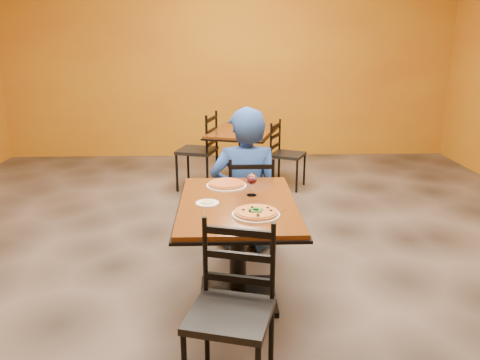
{
  "coord_description": "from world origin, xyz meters",
  "views": [
    {
      "loc": [
        -0.1,
        -3.64,
        1.84
      ],
      "look_at": [
        0.02,
        -0.3,
        0.85
      ],
      "focal_mm": 35.95,
      "sensor_mm": 36.0,
      "label": 1
    }
  ],
  "objects_px": {
    "table_main": "(238,228)",
    "side_plate": "(207,203)",
    "table_second": "(243,146)",
    "diner": "(245,179)",
    "pizza_far": "(226,184)",
    "plate_far": "(226,186)",
    "chair_second_left": "(197,151)",
    "chair_second_right": "(288,155)",
    "chair_main_far": "(250,202)",
    "pizza_main": "(256,212)",
    "chair_main_near": "(230,316)",
    "wine_glass": "(252,183)",
    "plate_main": "(256,214)"
  },
  "relations": [
    {
      "from": "chair_second_left",
      "to": "side_plate",
      "type": "distance_m",
      "value": 2.78
    },
    {
      "from": "diner",
      "to": "side_plate",
      "type": "bearing_deg",
      "value": 72.2
    },
    {
      "from": "chair_second_left",
      "to": "plate_far",
      "type": "bearing_deg",
      "value": 25.07
    },
    {
      "from": "pizza_far",
      "to": "chair_second_right",
      "type": "bearing_deg",
      "value": 71.25
    },
    {
      "from": "pizza_far",
      "to": "plate_far",
      "type": "bearing_deg",
      "value": 0.0
    },
    {
      "from": "chair_second_right",
      "to": "wine_glass",
      "type": "xyz_separation_m",
      "value": [
        -0.62,
        -2.58,
        0.42
      ]
    },
    {
      "from": "plate_main",
      "to": "plate_far",
      "type": "distance_m",
      "value": 0.66
    },
    {
      "from": "side_plate",
      "to": "table_main",
      "type": "bearing_deg",
      "value": 8.13
    },
    {
      "from": "chair_second_right",
      "to": "chair_main_near",
      "type": "bearing_deg",
      "value": -167.33
    },
    {
      "from": "chair_second_left",
      "to": "side_plate",
      "type": "bearing_deg",
      "value": 21.06
    },
    {
      "from": "diner",
      "to": "wine_glass",
      "type": "bearing_deg",
      "value": 90.48
    },
    {
      "from": "table_main",
      "to": "table_second",
      "type": "bearing_deg",
      "value": 86.88
    },
    {
      "from": "chair_second_right",
      "to": "side_plate",
      "type": "height_order",
      "value": "chair_second_right"
    },
    {
      "from": "pizza_far",
      "to": "side_plate",
      "type": "bearing_deg",
      "value": -108.47
    },
    {
      "from": "plate_far",
      "to": "side_plate",
      "type": "bearing_deg",
      "value": -108.47
    },
    {
      "from": "table_main",
      "to": "wine_glass",
      "type": "relative_size",
      "value": 6.83
    },
    {
      "from": "pizza_main",
      "to": "pizza_far",
      "type": "bearing_deg",
      "value": 106.12
    },
    {
      "from": "table_second",
      "to": "diner",
      "type": "bearing_deg",
      "value": -91.61
    },
    {
      "from": "table_main",
      "to": "wine_glass",
      "type": "bearing_deg",
      "value": 54.0
    },
    {
      "from": "chair_main_near",
      "to": "plate_main",
      "type": "height_order",
      "value": "chair_main_near"
    },
    {
      "from": "pizza_far",
      "to": "plate_main",
      "type": "bearing_deg",
      "value": -73.88
    },
    {
      "from": "table_main",
      "to": "side_plate",
      "type": "distance_m",
      "value": 0.29
    },
    {
      "from": "diner",
      "to": "side_plate",
      "type": "height_order",
      "value": "diner"
    },
    {
      "from": "chair_main_far",
      "to": "wine_glass",
      "type": "relative_size",
      "value": 4.87
    },
    {
      "from": "chair_main_near",
      "to": "diner",
      "type": "bearing_deg",
      "value": 100.47
    },
    {
      "from": "table_main",
      "to": "side_plate",
      "type": "xyz_separation_m",
      "value": [
        -0.21,
        -0.03,
        0.2
      ]
    },
    {
      "from": "chair_second_left",
      "to": "pizza_main",
      "type": "xyz_separation_m",
      "value": [
        0.53,
        -2.98,
        0.29
      ]
    },
    {
      "from": "pizza_far",
      "to": "chair_main_near",
      "type": "bearing_deg",
      "value": -89.89
    },
    {
      "from": "chair_main_far",
      "to": "chair_second_left",
      "type": "distance_m",
      "value": 1.92
    },
    {
      "from": "wine_glass",
      "to": "chair_second_right",
      "type": "bearing_deg",
      "value": 76.53
    },
    {
      "from": "chair_main_near",
      "to": "diner",
      "type": "relative_size",
      "value": 0.72
    },
    {
      "from": "pizza_main",
      "to": "wine_glass",
      "type": "xyz_separation_m",
      "value": [
        -0.0,
        0.4,
        0.07
      ]
    },
    {
      "from": "table_second",
      "to": "wine_glass",
      "type": "relative_size",
      "value": 6.95
    },
    {
      "from": "table_second",
      "to": "chair_second_right",
      "type": "xyz_separation_m",
      "value": [
        0.57,
        0.0,
        -0.13
      ]
    },
    {
      "from": "pizza_far",
      "to": "chair_main_far",
      "type": "bearing_deg",
      "value": 67.81
    },
    {
      "from": "chair_main_far",
      "to": "chair_second_right",
      "type": "distance_m",
      "value": 1.92
    },
    {
      "from": "table_second",
      "to": "chair_main_near",
      "type": "relative_size",
      "value": 1.36
    },
    {
      "from": "side_plate",
      "to": "chair_second_right",
      "type": "bearing_deg",
      "value": 71.29
    },
    {
      "from": "chair_main_near",
      "to": "table_second",
      "type": "bearing_deg",
      "value": 102.19
    },
    {
      "from": "table_second",
      "to": "pizza_main",
      "type": "bearing_deg",
      "value": -90.77
    },
    {
      "from": "table_second",
      "to": "pizza_far",
      "type": "distance_m",
      "value": 2.37
    },
    {
      "from": "chair_second_right",
      "to": "pizza_main",
      "type": "xyz_separation_m",
      "value": [
        -0.61,
        -2.98,
        0.35
      ]
    },
    {
      "from": "table_second",
      "to": "chair_second_right",
      "type": "height_order",
      "value": "chair_second_right"
    },
    {
      "from": "chair_main_near",
      "to": "pizza_main",
      "type": "relative_size",
      "value": 3.25
    },
    {
      "from": "wine_glass",
      "to": "diner",
      "type": "bearing_deg",
      "value": 90.46
    },
    {
      "from": "chair_main_far",
      "to": "pizza_far",
      "type": "relative_size",
      "value": 3.13
    },
    {
      "from": "table_second",
      "to": "side_plate",
      "type": "relative_size",
      "value": 7.82
    },
    {
      "from": "table_main",
      "to": "diner",
      "type": "bearing_deg",
      "value": 83.98
    },
    {
      "from": "table_second",
      "to": "chair_second_left",
      "type": "relative_size",
      "value": 1.29
    },
    {
      "from": "table_second",
      "to": "pizza_main",
      "type": "xyz_separation_m",
      "value": [
        -0.04,
        -2.98,
        0.22
      ]
    }
  ]
}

